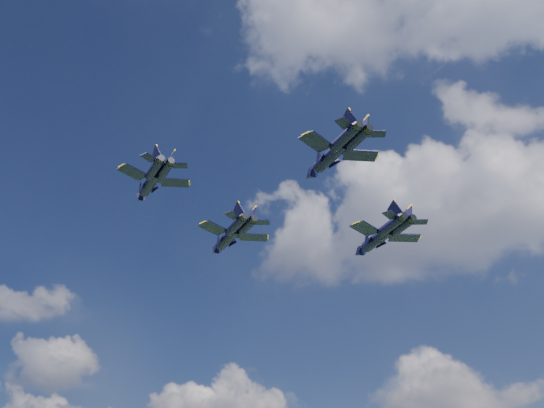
{
  "coord_description": "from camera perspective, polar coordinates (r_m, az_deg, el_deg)",
  "views": [
    {
      "loc": [
        38.01,
        -88.51,
        3.63
      ],
      "look_at": [
        -3.32,
        -4.25,
        57.08
      ],
      "focal_mm": 45.0,
      "sensor_mm": 36.0,
      "label": 1
    }
  ],
  "objects": [
    {
      "name": "jet_slot",
      "position": [
        96.83,
        4.77,
        3.91
      ],
      "size": [
        15.21,
        12.72,
        3.84
      ],
      "rotation": [
        0.0,
        0.0,
        0.94
      ],
      "color": "black"
    },
    {
      "name": "jet_lead",
      "position": [
        122.63,
        -3.77,
        -2.89
      ],
      "size": [
        16.19,
        13.77,
        4.11
      ],
      "rotation": [
        0.0,
        0.0,
        0.92
      ],
      "color": "black"
    },
    {
      "name": "jet_left",
      "position": [
        104.11,
        -10.24,
        1.64
      ],
      "size": [
        13.51,
        11.52,
        3.44
      ],
      "rotation": [
        0.0,
        0.0,
        0.92
      ],
      "color": "black"
    },
    {
      "name": "jet_right",
      "position": [
        117.39,
        8.69,
        -2.95
      ],
      "size": [
        16.08,
        14.08,
        4.13
      ],
      "rotation": [
        0.0,
        0.0,
        0.9
      ],
      "color": "black"
    }
  ]
}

